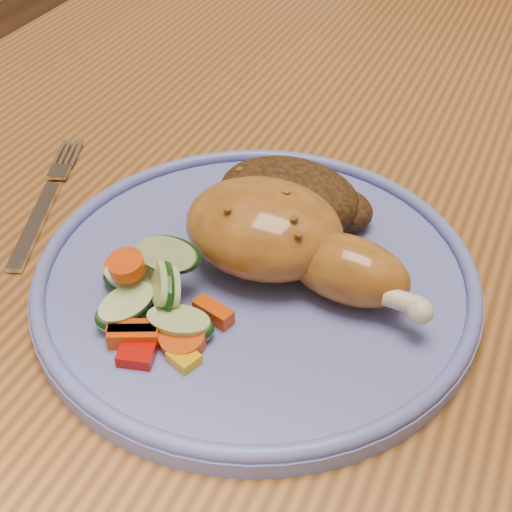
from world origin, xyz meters
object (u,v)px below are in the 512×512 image
at_px(plate, 256,280).
at_px(fork, 44,204).
at_px(chair_far, 452,130).
at_px(dining_table, 326,298).

height_order(plate, fork, plate).
relative_size(chair_far, plate, 3.05).
xyz_separation_m(dining_table, fork, (-0.21, -0.08, 0.09)).
xyz_separation_m(chair_far, plate, (-0.02, -0.72, 0.26)).
distance_m(dining_table, fork, 0.24).
height_order(dining_table, chair_far, chair_far).
xyz_separation_m(dining_table, plate, (-0.02, -0.09, 0.09)).
bearing_deg(chair_far, plate, -91.81).
bearing_deg(fork, dining_table, 20.41).
bearing_deg(chair_far, dining_table, -90.00).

